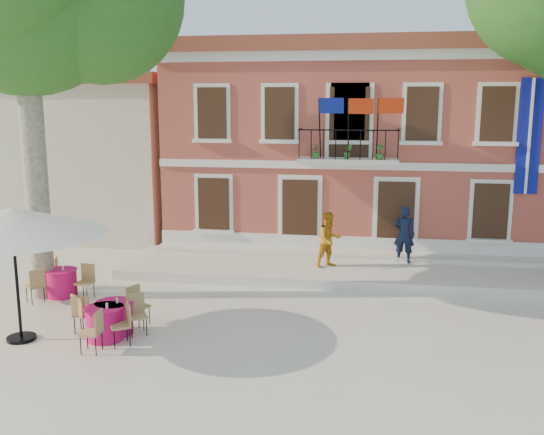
{
  "coord_description": "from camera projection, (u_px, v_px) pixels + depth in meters",
  "views": [
    {
      "loc": [
        2.65,
        -14.14,
        5.39
      ],
      "look_at": [
        -0.16,
        3.5,
        1.95
      ],
      "focal_mm": 40.0,
      "sensor_mm": 36.0,
      "label": 1
    }
  ],
  "objects": [
    {
      "name": "cafe_table_1",
      "position": [
        105.0,
        321.0,
        13.86
      ],
      "size": [
        1.87,
        1.65,
        0.95
      ],
      "color": "#BF1265",
      "rests_on": "ground"
    },
    {
      "name": "patio_umbrella",
      "position": [
        12.0,
        222.0,
        13.4
      ],
      "size": [
        4.14,
        4.14,
        3.08
      ],
      "color": "black",
      "rests_on": "ground"
    },
    {
      "name": "neighbor_west",
      "position": [
        90.0,
        151.0,
        26.67
      ],
      "size": [
        9.4,
        9.4,
        6.4
      ],
      "color": "beige",
      "rests_on": "ground"
    },
    {
      "name": "main_building",
      "position": [
        352.0,
        143.0,
        23.8
      ],
      "size": [
        13.5,
        9.59,
        7.5
      ],
      "color": "#A5463B",
      "rests_on": "ground"
    },
    {
      "name": "pedestrian_navy",
      "position": [
        404.0,
        234.0,
        19.29
      ],
      "size": [
        0.75,
        0.57,
        1.84
      ],
      "primitive_type": "imported",
      "rotation": [
        0.0,
        0.0,
        2.92
      ],
      "color": "black",
      "rests_on": "terrace"
    },
    {
      "name": "pedestrian_orange",
      "position": [
        329.0,
        240.0,
        18.79
      ],
      "size": [
        1.07,
        1.03,
        1.73
      ],
      "primitive_type": "imported",
      "rotation": [
        0.0,
        0.0,
        0.64
      ],
      "color": "orange",
      "rests_on": "terrace"
    },
    {
      "name": "cafe_table_0",
      "position": [
        115.0,
        316.0,
        14.22
      ],
      "size": [
        1.67,
        1.87,
        0.95
      ],
      "color": "#BF1265",
      "rests_on": "ground"
    },
    {
      "name": "cafe_table_3",
      "position": [
        61.0,
        281.0,
        16.95
      ],
      "size": [
        1.73,
        1.86,
        0.95
      ],
      "color": "#BF1265",
      "rests_on": "ground"
    },
    {
      "name": "ground",
      "position": [
        256.0,
        320.0,
        15.14
      ],
      "size": [
        90.0,
        90.0,
        0.0
      ],
      "primitive_type": "plane",
      "color": "beige",
      "rests_on": "ground"
    },
    {
      "name": "terrace",
      "position": [
        344.0,
        270.0,
        19.07
      ],
      "size": [
        14.0,
        3.4,
        0.3
      ],
      "primitive_type": "cube",
      "color": "silver",
      "rests_on": "ground"
    }
  ]
}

